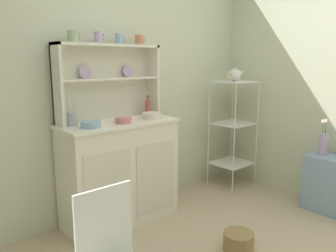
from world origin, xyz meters
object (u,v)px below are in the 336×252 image
(hutch_cabinet, at_px, (120,171))
(hutch_shelf_unit, at_px, (107,76))
(side_shelf_blue, at_px, (332,185))
(utensil_jar, at_px, (72,119))
(flower_vase, at_px, (323,142))
(floor_basket, at_px, (238,242))
(porcelain_teapot, at_px, (235,75))
(jam_bottle, at_px, (148,108))
(cup_sage_0, at_px, (73,37))
(bowl_mixing_large, at_px, (91,124))
(bakers_rack, at_px, (233,122))

(hutch_cabinet, bearing_deg, hutch_shelf_unit, 90.00)
(side_shelf_blue, relative_size, utensil_jar, 2.13)
(utensil_jar, bearing_deg, flower_vase, -29.24)
(floor_basket, distance_m, utensil_jar, 1.62)
(hutch_shelf_unit, bearing_deg, porcelain_teapot, -10.27)
(floor_basket, relative_size, utensil_jar, 0.92)
(jam_bottle, bearing_deg, floor_basket, -88.59)
(hutch_cabinet, bearing_deg, cup_sage_0, 159.28)
(hutch_shelf_unit, xyz_separation_m, porcelain_teapot, (1.45, -0.26, -0.02))
(hutch_cabinet, height_order, bowl_mixing_large, bowl_mixing_large)
(bakers_rack, xyz_separation_m, porcelain_teapot, (-0.00, 0.00, 0.53))
(side_shelf_blue, relative_size, porcelain_teapot, 2.41)
(hutch_cabinet, height_order, floor_basket, hutch_cabinet)
(floor_basket, relative_size, cup_sage_0, 2.48)
(jam_bottle, distance_m, porcelain_teapot, 1.12)
(bakers_rack, relative_size, side_shelf_blue, 2.24)
(hutch_cabinet, bearing_deg, flower_vase, -32.81)
(porcelain_teapot, bearing_deg, flower_vase, -79.44)
(hutch_cabinet, bearing_deg, bowl_mixing_large, -166.44)
(hutch_cabinet, xyz_separation_m, floor_basket, (0.41, -1.01, -0.40))
(cup_sage_0, height_order, porcelain_teapot, cup_sage_0)
(hutch_shelf_unit, height_order, jam_bottle, hutch_shelf_unit)
(hutch_shelf_unit, xyz_separation_m, side_shelf_blue, (1.63, -1.33, -1.03))
(hutch_shelf_unit, distance_m, bowl_mixing_large, 0.53)
(floor_basket, xyz_separation_m, porcelain_teapot, (1.04, 0.91, 1.21))
(hutch_shelf_unit, xyz_separation_m, utensil_jar, (-0.39, -0.09, -0.33))
(side_shelf_blue, height_order, porcelain_teapot, porcelain_teapot)
(side_shelf_blue, bearing_deg, flower_vase, 90.06)
(bakers_rack, height_order, flower_vase, bakers_rack)
(hutch_cabinet, distance_m, hutch_shelf_unit, 0.85)
(side_shelf_blue, bearing_deg, porcelain_teapot, 99.40)
(side_shelf_blue, distance_m, floor_basket, 1.24)
(floor_basket, distance_m, porcelain_teapot, 1.84)
(porcelain_teapot, distance_m, flower_vase, 1.15)
(cup_sage_0, xyz_separation_m, porcelain_teapot, (1.77, -0.22, -0.34))
(hutch_cabinet, distance_m, bowl_mixing_large, 0.57)
(hutch_shelf_unit, height_order, cup_sage_0, cup_sage_0)
(hutch_cabinet, distance_m, utensil_jar, 0.64)
(jam_bottle, bearing_deg, cup_sage_0, 177.09)
(hutch_shelf_unit, bearing_deg, jam_bottle, -11.29)
(bowl_mixing_large, height_order, jam_bottle, jam_bottle)
(hutch_cabinet, distance_m, flower_vase, 1.94)
(bowl_mixing_large, bearing_deg, hutch_shelf_unit, 37.88)
(jam_bottle, relative_size, flower_vase, 0.55)
(cup_sage_0, distance_m, bowl_mixing_large, 0.71)
(hutch_shelf_unit, relative_size, utensil_jar, 3.82)
(cup_sage_0, distance_m, flower_vase, 2.47)
(side_shelf_blue, bearing_deg, jam_bottle, 134.69)
(side_shelf_blue, distance_m, jam_bottle, 1.91)
(cup_sage_0, xyz_separation_m, bowl_mixing_large, (0.02, -0.20, -0.68))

